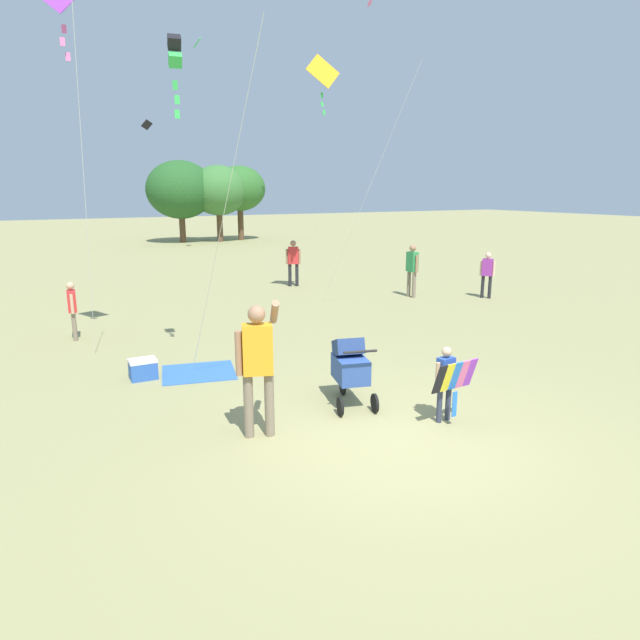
{
  "coord_description": "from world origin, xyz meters",
  "views": [
    {
      "loc": [
        -4.02,
        -5.33,
        3.17
      ],
      "look_at": [
        -0.38,
        1.59,
        1.3
      ],
      "focal_mm": 30.93,
      "sensor_mm": 36.0,
      "label": 1
    }
  ],
  "objects_px": {
    "person_back_turned": "(293,259)",
    "cooler_box": "(143,369)",
    "person_red_shirt": "(412,266)",
    "person_adult_flyer": "(258,359)",
    "picnic_blanket": "(199,372)",
    "person_sitting_far": "(487,271)",
    "stroller": "(350,365)",
    "kite_adult_black": "(176,58)",
    "kite_green_novelty": "(62,11)",
    "child_with_butterfly_kite": "(447,378)",
    "kite_orange_delta": "(326,81)",
    "person_couple_left": "(72,306)"
  },
  "relations": [
    {
      "from": "person_back_turned",
      "to": "cooler_box",
      "type": "distance_m",
      "value": 9.48
    },
    {
      "from": "person_red_shirt",
      "to": "person_back_turned",
      "type": "height_order",
      "value": "person_red_shirt"
    },
    {
      "from": "person_adult_flyer",
      "to": "picnic_blanket",
      "type": "bearing_deg",
      "value": 90.21
    },
    {
      "from": "person_sitting_far",
      "to": "person_back_turned",
      "type": "xyz_separation_m",
      "value": [
        -4.19,
        4.52,
        0.1
      ]
    },
    {
      "from": "stroller",
      "to": "kite_adult_black",
      "type": "relative_size",
      "value": 0.2
    },
    {
      "from": "kite_adult_black",
      "to": "person_red_shirt",
      "type": "bearing_deg",
      "value": 26.33
    },
    {
      "from": "kite_green_novelty",
      "to": "person_back_turned",
      "type": "relative_size",
      "value": 4.49
    },
    {
      "from": "picnic_blanket",
      "to": "child_with_butterfly_kite",
      "type": "bearing_deg",
      "value": -56.08
    },
    {
      "from": "child_with_butterfly_kite",
      "to": "picnic_blanket",
      "type": "bearing_deg",
      "value": 123.92
    },
    {
      "from": "picnic_blanket",
      "to": "kite_adult_black",
      "type": "bearing_deg",
      "value": 109.45
    },
    {
      "from": "person_red_shirt",
      "to": "cooler_box",
      "type": "distance_m",
      "value": 9.34
    },
    {
      "from": "kite_orange_delta",
      "to": "person_red_shirt",
      "type": "distance_m",
      "value": 5.67
    },
    {
      "from": "stroller",
      "to": "person_sitting_far",
      "type": "bearing_deg",
      "value": 33.81
    },
    {
      "from": "person_adult_flyer",
      "to": "kite_adult_black",
      "type": "bearing_deg",
      "value": 91.18
    },
    {
      "from": "person_sitting_far",
      "to": "person_couple_left",
      "type": "bearing_deg",
      "value": 176.82
    },
    {
      "from": "person_adult_flyer",
      "to": "kite_green_novelty",
      "type": "relative_size",
      "value": 0.27
    },
    {
      "from": "person_adult_flyer",
      "to": "cooler_box",
      "type": "bearing_deg",
      "value": 107.17
    },
    {
      "from": "person_adult_flyer",
      "to": "child_with_butterfly_kite",
      "type": "bearing_deg",
      "value": -17.69
    },
    {
      "from": "kite_adult_black",
      "to": "child_with_butterfly_kite",
      "type": "bearing_deg",
      "value": -56.57
    },
    {
      "from": "stroller",
      "to": "cooler_box",
      "type": "xyz_separation_m",
      "value": [
        -2.55,
        2.6,
        -0.43
      ]
    },
    {
      "from": "child_with_butterfly_kite",
      "to": "person_back_turned",
      "type": "bearing_deg",
      "value": 75.67
    },
    {
      "from": "stroller",
      "to": "person_red_shirt",
      "type": "xyz_separation_m",
      "value": [
        5.95,
        6.4,
        0.32
      ]
    },
    {
      "from": "person_couple_left",
      "to": "kite_orange_delta",
      "type": "bearing_deg",
      "value": 9.3
    },
    {
      "from": "child_with_butterfly_kite",
      "to": "person_sitting_far",
      "type": "distance_m",
      "value": 9.49
    },
    {
      "from": "person_couple_left",
      "to": "picnic_blanket",
      "type": "distance_m",
      "value": 3.87
    },
    {
      "from": "child_with_butterfly_kite",
      "to": "stroller",
      "type": "bearing_deg",
      "value": 125.15
    },
    {
      "from": "picnic_blanket",
      "to": "person_red_shirt",
      "type": "bearing_deg",
      "value": 27.36
    },
    {
      "from": "stroller",
      "to": "person_red_shirt",
      "type": "distance_m",
      "value": 8.75
    },
    {
      "from": "child_with_butterfly_kite",
      "to": "person_adult_flyer",
      "type": "distance_m",
      "value": 2.61
    },
    {
      "from": "stroller",
      "to": "person_back_turned",
      "type": "height_order",
      "value": "person_back_turned"
    },
    {
      "from": "kite_green_novelty",
      "to": "picnic_blanket",
      "type": "xyz_separation_m",
      "value": [
        1.48,
        -2.07,
        -6.12
      ]
    },
    {
      "from": "person_adult_flyer",
      "to": "stroller",
      "type": "height_order",
      "value": "person_adult_flyer"
    },
    {
      "from": "stroller",
      "to": "person_back_turned",
      "type": "bearing_deg",
      "value": 69.58
    },
    {
      "from": "kite_orange_delta",
      "to": "person_red_shirt",
      "type": "height_order",
      "value": "kite_orange_delta"
    },
    {
      "from": "person_adult_flyer",
      "to": "person_back_turned",
      "type": "bearing_deg",
      "value": 62.68
    },
    {
      "from": "child_with_butterfly_kite",
      "to": "picnic_blanket",
      "type": "distance_m",
      "value": 4.46
    },
    {
      "from": "child_with_butterfly_kite",
      "to": "person_back_turned",
      "type": "relative_size",
      "value": 0.71
    },
    {
      "from": "person_adult_flyer",
      "to": "kite_adult_black",
      "type": "height_order",
      "value": "kite_adult_black"
    },
    {
      "from": "child_with_butterfly_kite",
      "to": "person_red_shirt",
      "type": "relative_size",
      "value": 0.69
    },
    {
      "from": "stroller",
      "to": "picnic_blanket",
      "type": "bearing_deg",
      "value": 123.32
    },
    {
      "from": "person_back_turned",
      "to": "cooler_box",
      "type": "relative_size",
      "value": 3.39
    },
    {
      "from": "kite_adult_black",
      "to": "person_couple_left",
      "type": "bearing_deg",
      "value": 117.56
    },
    {
      "from": "kite_orange_delta",
      "to": "person_adult_flyer",
      "type": "bearing_deg",
      "value": -123.88
    },
    {
      "from": "stroller",
      "to": "kite_orange_delta",
      "type": "xyz_separation_m",
      "value": [
        3.32,
        6.95,
        5.31
      ]
    },
    {
      "from": "kite_green_novelty",
      "to": "person_sitting_far",
      "type": "height_order",
      "value": "kite_green_novelty"
    },
    {
      "from": "child_with_butterfly_kite",
      "to": "kite_adult_black",
      "type": "relative_size",
      "value": 0.2
    },
    {
      "from": "stroller",
      "to": "cooler_box",
      "type": "relative_size",
      "value": 2.5
    },
    {
      "from": "child_with_butterfly_kite",
      "to": "person_couple_left",
      "type": "bearing_deg",
      "value": 120.82
    },
    {
      "from": "kite_orange_delta",
      "to": "kite_adult_black",
      "type": "bearing_deg",
      "value": -139.12
    },
    {
      "from": "kite_orange_delta",
      "to": "person_sitting_far",
      "type": "height_order",
      "value": "kite_orange_delta"
    }
  ]
}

